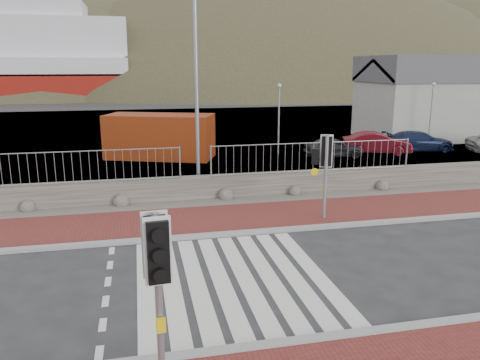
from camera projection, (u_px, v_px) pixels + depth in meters
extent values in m
plane|color=#28282B|center=(233.00, 279.00, 11.52)|extent=(220.00, 220.00, 0.00)
cube|color=brown|center=(206.00, 220.00, 15.78)|extent=(40.00, 3.00, 0.08)
cube|color=gray|center=(265.00, 346.00, 8.66)|extent=(40.00, 0.25, 0.12)
cube|color=gray|center=(213.00, 235.00, 14.35)|extent=(40.00, 0.25, 0.12)
cube|color=silver|center=(146.00, 287.00, 11.08)|extent=(0.42, 5.60, 0.01)
cube|color=silver|center=(172.00, 285.00, 11.20)|extent=(0.42, 5.60, 0.01)
cube|color=silver|center=(196.00, 282.00, 11.33)|extent=(0.42, 5.60, 0.01)
cube|color=silver|center=(221.00, 280.00, 11.45)|extent=(0.42, 5.60, 0.01)
cube|color=silver|center=(245.00, 278.00, 11.58)|extent=(0.42, 5.60, 0.01)
cube|color=silver|center=(268.00, 275.00, 11.70)|extent=(0.42, 5.60, 0.01)
cube|color=silver|center=(291.00, 273.00, 11.83)|extent=(0.42, 5.60, 0.01)
cube|color=silver|center=(313.00, 271.00, 11.95)|extent=(0.42, 5.60, 0.01)
cube|color=#59544C|center=(199.00, 204.00, 17.68)|extent=(40.00, 1.50, 0.06)
cube|color=#4C483F|center=(196.00, 188.00, 18.34)|extent=(40.00, 0.60, 0.90)
cylinder|color=gray|center=(62.00, 152.00, 16.80)|extent=(8.40, 0.04, 0.04)
cylinder|color=gray|center=(180.00, 163.00, 17.82)|extent=(0.07, 0.07, 1.20)
cylinder|color=gray|center=(314.00, 143.00, 18.80)|extent=(8.40, 0.04, 0.04)
cylinder|color=gray|center=(211.00, 162.00, 18.07)|extent=(0.07, 0.07, 1.20)
cylinder|color=gray|center=(407.00, 153.00, 19.82)|extent=(0.07, 0.07, 1.20)
cube|color=#4C4C4F|center=(164.00, 131.00, 37.99)|extent=(120.00, 40.00, 0.50)
cube|color=#3F4C54|center=(150.00, 100.00, 71.20)|extent=(220.00, 50.00, 0.05)
cube|color=silver|center=(25.00, 39.00, 70.06)|extent=(30.00, 12.00, 6.00)
cube|color=silver|center=(22.00, 11.00, 69.11)|extent=(18.00, 10.00, 2.50)
cube|color=#9E9E99|center=(447.00, 110.00, 34.09)|extent=(12.00, 6.00, 4.00)
cube|color=#4C4C51|center=(451.00, 69.00, 33.41)|extent=(12.20, 6.20, 1.80)
ellipsoid|color=#333821|center=(77.00, 191.00, 96.54)|extent=(106.40, 68.40, 76.00)
ellipsoid|color=#333821|center=(285.00, 205.00, 107.34)|extent=(140.00, 90.00, 100.00)
ellipsoid|color=#333821|center=(459.00, 171.00, 115.30)|extent=(112.00, 72.00, 80.00)
cylinder|color=gray|center=(159.00, 300.00, 7.44)|extent=(0.12, 0.12, 2.95)
cube|color=yellow|center=(160.00, 321.00, 7.53)|extent=(0.15, 0.10, 0.23)
cube|color=black|center=(156.00, 248.00, 7.23)|extent=(0.44, 0.29, 1.11)
sphere|color=#0CE53F|center=(157.00, 267.00, 7.30)|extent=(0.16, 0.16, 0.16)
cylinder|color=gray|center=(325.00, 178.00, 15.56)|extent=(0.12, 0.12, 2.94)
cube|color=yellow|center=(325.00, 189.00, 15.64)|extent=(0.17, 0.13, 0.23)
cube|color=black|center=(327.00, 152.00, 15.35)|extent=(0.48, 0.37, 1.10)
sphere|color=#0CE53F|center=(326.00, 161.00, 15.42)|extent=(0.16, 0.16, 0.16)
cube|color=black|center=(315.00, 156.00, 15.42)|extent=(0.27, 0.23, 0.52)
cylinder|color=gray|center=(196.00, 84.00, 18.20)|extent=(0.16, 0.16, 8.86)
cube|color=maroon|center=(160.00, 136.00, 26.48)|extent=(6.40, 4.40, 2.46)
imported|color=black|center=(334.00, 147.00, 26.76)|extent=(3.44, 1.59, 1.14)
imported|color=#550C14|center=(377.00, 143.00, 27.76)|extent=(4.16, 2.41, 1.30)
imported|color=#131C3C|center=(419.00, 141.00, 28.69)|extent=(4.42, 2.20, 1.23)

